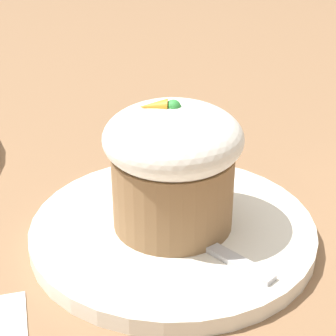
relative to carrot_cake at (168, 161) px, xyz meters
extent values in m
plane|color=#846042|center=(0.00, 0.00, -0.06)|extent=(4.00, 4.00, 0.00)
cylinder|color=white|center=(0.00, 0.00, -0.05)|extent=(0.21, 0.21, 0.01)
cylinder|color=olive|center=(0.00, 0.00, -0.02)|extent=(0.09, 0.09, 0.06)
ellipsoid|color=white|center=(0.00, 0.00, 0.02)|extent=(0.10, 0.10, 0.05)
cone|color=orange|center=(0.01, 0.00, 0.04)|extent=(0.02, 0.01, 0.01)
sphere|color=green|center=(0.00, 0.00, 0.04)|extent=(0.01, 0.01, 0.01)
cube|color=#B7B7BC|center=(-0.04, 0.04, -0.05)|extent=(0.07, 0.06, 0.00)
ellipsoid|color=#B7B7BC|center=(0.00, 0.01, -0.05)|extent=(0.06, 0.06, 0.01)
camera|label=1|loc=(-0.02, 0.35, 0.18)|focal=60.00mm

